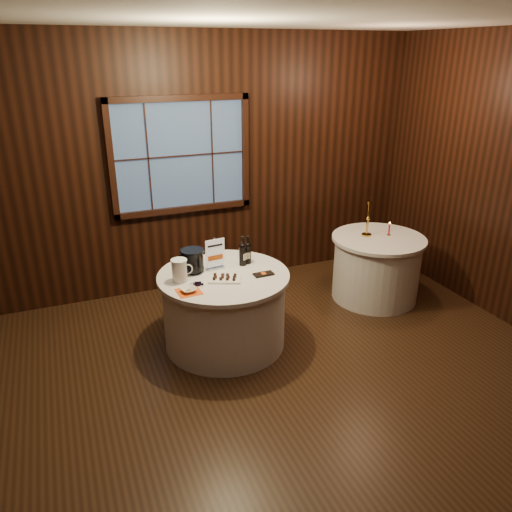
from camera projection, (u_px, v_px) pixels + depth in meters
name	position (u px, v px, depth m)	size (l,w,h in m)	color
ground	(263.00, 401.00, 4.25)	(6.00, 6.00, 0.00)	black
back_wall	(181.00, 164.00, 5.79)	(6.00, 0.10, 3.00)	black
main_table	(224.00, 309.00, 4.96)	(1.28, 1.28, 0.77)	silver
side_table	(376.00, 267.00, 5.91)	(1.08, 1.08, 0.77)	silver
sign_stand	(215.00, 258.00, 4.89)	(0.20, 0.11, 0.32)	#AEAEB5
port_bottle_left	(243.00, 253.00, 4.97)	(0.07, 0.09, 0.31)	black
port_bottle_right	(248.00, 251.00, 5.02)	(0.07, 0.08, 0.29)	black
ice_bucket	(193.00, 260.00, 4.81)	(0.23, 0.23, 0.23)	black
chocolate_plate	(225.00, 278.00, 4.68)	(0.36, 0.31, 0.04)	white
chocolate_box	(264.00, 274.00, 4.79)	(0.19, 0.10, 0.02)	black
grape_bunch	(198.00, 283.00, 4.58)	(0.16, 0.09, 0.04)	black
glass_pitcher	(180.00, 270.00, 4.62)	(0.20, 0.15, 0.22)	white
orange_napkin	(189.00, 292.00, 4.45)	(0.21, 0.21, 0.00)	#E15012
cracker_bowl	(189.00, 290.00, 4.45)	(0.14, 0.14, 0.03)	white
brass_candlestick	(367.00, 223.00, 5.75)	(0.12, 0.12, 0.42)	gold
red_candle	(389.00, 230.00, 5.79)	(0.04, 0.04, 0.16)	gold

